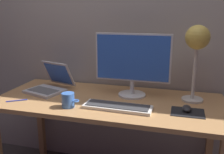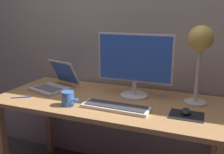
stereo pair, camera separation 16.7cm
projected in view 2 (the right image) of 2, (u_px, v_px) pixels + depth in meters
The scene contains 10 objects.
back_wall at pixel (127, 17), 1.99m from camera, with size 4.80×0.06×2.60m, color #A8A099.
desk at pixel (109, 110), 1.80m from camera, with size 1.60×0.70×0.74m.
monitor at pixel (135, 62), 1.77m from camera, with size 0.54×0.20×0.46m.
keyboard_main at pixel (116, 107), 1.60m from camera, with size 0.44×0.15×0.03m.
laptop at pixel (57, 81), 2.02m from camera, with size 0.35×0.38×0.22m.
desk_lamp at pixel (200, 45), 1.59m from camera, with size 0.16×0.16×0.52m.
mousepad at pixel (186, 115), 1.50m from camera, with size 0.20×0.16×0.00m, color black.
mouse at pixel (186, 111), 1.51m from camera, with size 0.06×0.10×0.03m, color #28282B.
coffee_mug at pixel (68, 99), 1.65m from camera, with size 0.12×0.08×0.10m.
pen at pixel (21, 97), 1.80m from camera, with size 0.01×0.01×0.14m, color #2633A5.
Camera 2 is at (0.63, -1.55, 1.35)m, focal length 40.15 mm.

